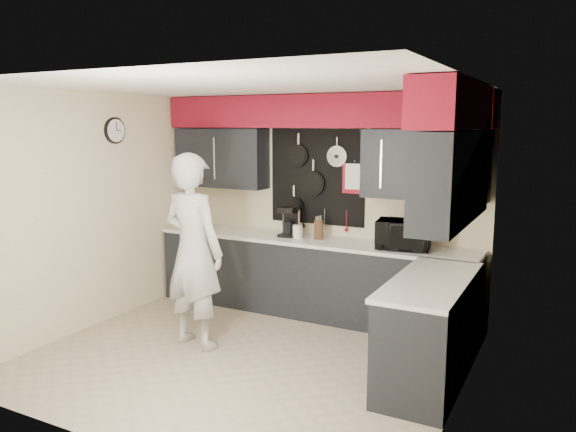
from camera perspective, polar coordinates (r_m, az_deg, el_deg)
The scene contains 10 objects.
ground at distance 5.68m, azimuth -4.25°, elevation -14.09°, with size 4.00×4.00×0.00m, color tan.
back_wall_assembly at distance 6.62m, azimuth 2.98°, elevation 7.20°, with size 4.00×0.36×2.60m.
right_wall_assembly at distance 4.78m, azimuth 16.55°, elevation 5.20°, with size 0.36×3.50×2.60m.
left_wall_assembly at distance 6.57m, azimuth -19.28°, elevation 0.75°, with size 0.05×3.50×2.60m.
base_cabinets at distance 6.26m, azimuth 5.08°, elevation -7.39°, with size 3.95×2.20×0.92m.
microwave at distance 6.18m, azimuth 11.64°, elevation -1.87°, with size 0.56×0.38×0.31m, color black.
knife_block at distance 6.58m, azimuth 3.13°, elevation -1.41°, with size 0.10×0.10×0.22m, color #321F10.
utensil_crock at distance 6.65m, azimuth 0.99°, elevation -1.57°, with size 0.12×0.12×0.15m, color white.
coffee_maker at distance 6.75m, azimuth 0.16°, elevation -0.48°, with size 0.21×0.25×0.36m.
person at distance 5.73m, azimuth -9.59°, elevation -3.54°, with size 0.72×0.48×1.98m, color beige.
Camera 1 is at (2.77, -4.41, 2.26)m, focal length 35.00 mm.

